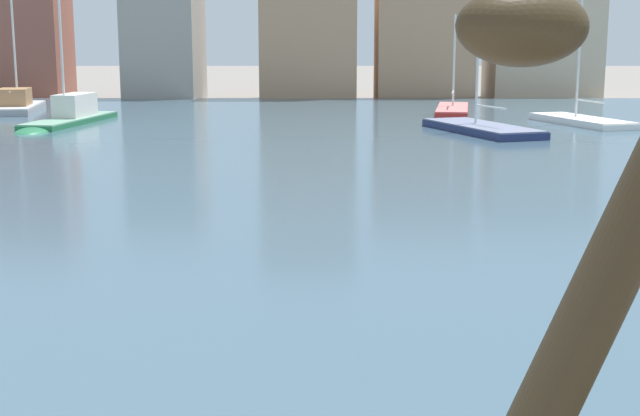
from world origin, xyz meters
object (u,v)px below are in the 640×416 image
Objects in this scene: sailboat_red at (453,112)px; sailboat_grey at (18,107)px; sailboat_green at (66,120)px; sailboat_white at (573,123)px; sailboat_navy at (473,131)px.

sailboat_grey is at bearing 176.49° from sailboat_red.
sailboat_green is 25.31m from sailboat_white.
sailboat_red is (20.12, 6.59, -0.16)m from sailboat_green.
sailboat_green is at bearing -161.87° from sailboat_red.
sailboat_navy is 19.88m from sailboat_green.
sailboat_navy reaches higher than sailboat_red.
sailboat_navy is 0.90× the size of sailboat_green.
sailboat_grey is at bearing 166.13° from sailboat_white.
sailboat_red is (0.51, 9.81, 0.03)m from sailboat_navy.
sailboat_green is 21.17m from sailboat_red.
sailboat_green is (5.15, -8.14, 0.01)m from sailboat_grey.
sailboat_red is 7.91m from sailboat_white.
sailboat_white is (30.45, -7.52, -0.19)m from sailboat_grey.
sailboat_grey is 0.87× the size of sailboat_green.
sailboat_grey is 25.32m from sailboat_red.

